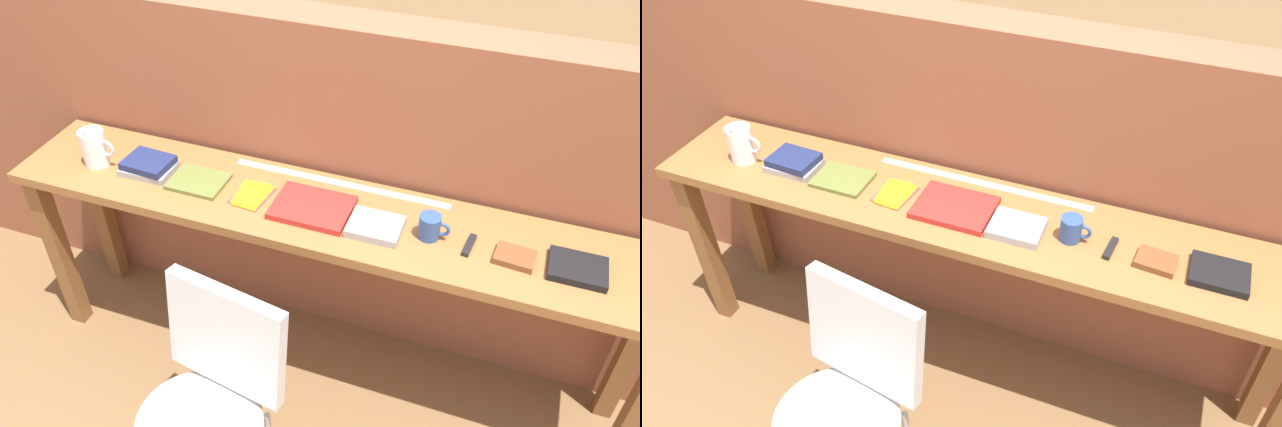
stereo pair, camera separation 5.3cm
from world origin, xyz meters
The scene contains 15 objects.
ground_plane centered at (0.00, 0.00, 0.00)m, with size 40.00×40.00×0.00m, color brown.
brick_wall_back centered at (0.00, 0.64, 0.73)m, with size 6.00×0.20×1.47m, color #935138.
sideboard centered at (0.00, 0.30, 0.74)m, with size 2.50×0.44×0.88m.
chair_white_moulded centered at (-0.18, -0.35, 0.53)m, with size 0.51×0.52×0.89m.
pitcher_white centered at (-0.95, 0.27, 0.96)m, with size 0.14×0.10×0.18m.
book_stack_leftmost centered at (-0.73, 0.29, 0.91)m, with size 0.20×0.15×0.06m.
magazine_cycling centered at (-0.51, 0.29, 0.89)m, with size 0.21×0.17×0.02m, color olive.
pamphlet_pile_colourful centered at (-0.28, 0.28, 0.88)m, with size 0.14×0.17×0.01m.
book_open_centre centered at (-0.04, 0.28, 0.89)m, with size 0.28×0.21×0.02m, color red.
book_grey_hardcover centered at (0.20, 0.25, 0.90)m, with size 0.19×0.15×0.03m, color #9E9EA3.
mug centered at (0.39, 0.28, 0.92)m, with size 0.11×0.08×0.09m.
multitool_folded centered at (0.53, 0.28, 0.89)m, with size 0.02×0.11×0.02m, color black.
leather_journal_brown centered at (0.68, 0.27, 0.89)m, with size 0.13×0.10×0.02m, color brown.
book_repair_rightmost centered at (0.88, 0.28, 0.89)m, with size 0.18×0.15×0.03m, color black.
ruler_metal_back_edge centered at (0.00, 0.47, 0.88)m, with size 0.86×0.03×0.00m, color silver.
Camera 2 is at (0.64, -1.35, 2.31)m, focal length 35.00 mm.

